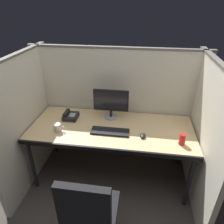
{
  "coord_description": "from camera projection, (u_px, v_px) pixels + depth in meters",
  "views": [
    {
      "loc": [
        0.31,
        -1.71,
        2.08
      ],
      "look_at": [
        0.0,
        0.35,
        0.92
      ],
      "focal_mm": 33.25,
      "sensor_mm": 36.0,
      "label": 1
    }
  ],
  "objects": [
    {
      "name": "ground_plane",
      "position": [
        108.0,
        191.0,
        2.53
      ],
      "size": [
        8.0,
        8.0,
        0.0
      ],
      "primitive_type": "plane",
      "color": "#423D38"
    },
    {
      "name": "cubicle_partition_rear",
      "position": [
        116.0,
        106.0,
        2.79
      ],
      "size": [
        2.21,
        0.06,
        1.57
      ],
      "color": "beige",
      "rests_on": "ground"
    },
    {
      "name": "cubicle_partition_left",
      "position": [
        27.0,
        122.0,
        2.45
      ],
      "size": [
        0.06,
        1.41,
        1.57
      ],
      "color": "beige",
      "rests_on": "ground"
    },
    {
      "name": "cubicle_partition_right",
      "position": [
        203.0,
        136.0,
        2.19
      ],
      "size": [
        0.06,
        1.41,
        1.57
      ],
      "color": "beige",
      "rests_on": "ground"
    },
    {
      "name": "desk",
      "position": [
        111.0,
        132.0,
        2.44
      ],
      "size": [
        1.9,
        0.8,
        0.74
      ],
      "color": "tan",
      "rests_on": "ground"
    },
    {
      "name": "office_chair",
      "position": [
        91.0,
        224.0,
        1.79
      ],
      "size": [
        0.52,
        0.52,
        0.97
      ],
      "rotation": [
        0.0,
        0.0,
        0.01
      ],
      "color": "black",
      "rests_on": "ground"
    },
    {
      "name": "monitor_center",
      "position": [
        111.0,
        102.0,
        2.53
      ],
      "size": [
        0.43,
        0.17,
        0.37
      ],
      "color": "gray",
      "rests_on": "desk"
    },
    {
      "name": "keyboard_main",
      "position": [
        110.0,
        132.0,
        2.34
      ],
      "size": [
        0.43,
        0.15,
        0.02
      ],
      "primitive_type": "cube",
      "color": "black",
      "rests_on": "desk"
    },
    {
      "name": "computer_mouse",
      "position": [
        143.0,
        136.0,
        2.25
      ],
      "size": [
        0.06,
        0.1,
        0.04
      ],
      "color": "black",
      "rests_on": "desk"
    },
    {
      "name": "desk_phone",
      "position": [
        70.0,
        116.0,
        2.6
      ],
      "size": [
        0.17,
        0.19,
        0.09
      ],
      "color": "black",
      "rests_on": "desk"
    },
    {
      "name": "soda_can",
      "position": [
        182.0,
        139.0,
        2.13
      ],
      "size": [
        0.07,
        0.07,
        0.12
      ],
      "primitive_type": "cylinder",
      "color": "red",
      "rests_on": "desk"
    },
    {
      "name": "coffee_mug",
      "position": [
        58.0,
        128.0,
        2.34
      ],
      "size": [
        0.13,
        0.08,
        0.09
      ],
      "color": "silver",
      "rests_on": "desk"
    }
  ]
}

